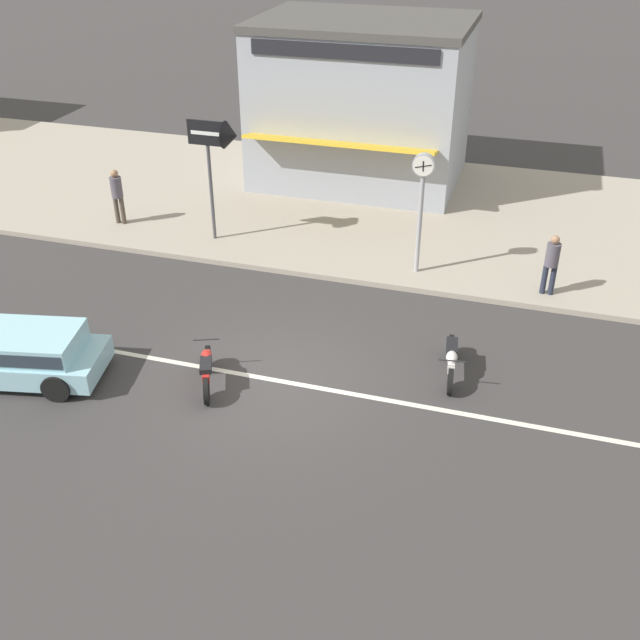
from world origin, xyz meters
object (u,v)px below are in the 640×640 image
object	(u,v)px
arrow_signboard	(225,141)
hatchback_pale_blue_1	(22,353)
street_clock	(422,187)
motorcycle_2	(207,368)
pedestrian_far_end	(552,261)
pedestrian_mid_kerb	(117,192)
shopfront_mid_block	(362,101)
motorcycle_1	(451,359)

from	to	relation	value
arrow_signboard	hatchback_pale_blue_1	bearing A→B (deg)	-103.07
hatchback_pale_blue_1	street_clock	xyz separation A→B (m)	(7.17, 6.99, 1.93)
motorcycle_2	street_clock	size ratio (longest dim) A/B	0.52
pedestrian_far_end	hatchback_pale_blue_1	bearing A→B (deg)	-147.53
pedestrian_mid_kerb	pedestrian_far_end	distance (m)	12.57
hatchback_pale_blue_1	pedestrian_far_end	size ratio (longest dim) A/B	2.49
motorcycle_2	arrow_signboard	size ratio (longest dim) A/B	0.48
street_clock	pedestrian_far_end	xyz separation A→B (m)	(3.38, -0.27, -1.44)
hatchback_pale_blue_1	motorcycle_2	size ratio (longest dim) A/B	2.39
arrow_signboard	shopfront_mid_block	distance (m)	6.61
pedestrian_far_end	arrow_signboard	bearing A→B (deg)	176.04
street_clock	shopfront_mid_block	size ratio (longest dim) A/B	0.48
arrow_signboard	street_clock	bearing A→B (deg)	-3.56
street_clock	pedestrian_far_end	world-z (taller)	street_clock
street_clock	arrow_signboard	world-z (taller)	arrow_signboard
arrow_signboard	pedestrian_mid_kerb	distance (m)	4.18
hatchback_pale_blue_1	arrow_signboard	distance (m)	7.93
street_clock	motorcycle_1	bearing A→B (deg)	-70.43
motorcycle_2	pedestrian_mid_kerb	xyz separation A→B (m)	(-5.85, 6.72, 0.71)
motorcycle_1	motorcycle_2	size ratio (longest dim) A/B	1.12
hatchback_pale_blue_1	shopfront_mid_block	size ratio (longest dim) A/B	0.59
motorcycle_1	street_clock	size ratio (longest dim) A/B	0.58
motorcycle_1	pedestrian_far_end	distance (m)	4.51
motorcycle_1	street_clock	distance (m)	5.05
street_clock	pedestrian_far_end	distance (m)	3.68
hatchback_pale_blue_1	pedestrian_mid_kerb	size ratio (longest dim) A/B	2.37
motorcycle_2	pedestrian_far_end	xyz separation A→B (m)	(6.69, 5.89, 0.66)
pedestrian_far_end	shopfront_mid_block	size ratio (longest dim) A/B	0.24
motorcycle_1	pedestrian_far_end	xyz separation A→B (m)	(1.84, 4.06, 0.66)
motorcycle_1	shopfront_mid_block	xyz separation A→B (m)	(-4.74, 10.87, 2.34)
pedestrian_mid_kerb	shopfront_mid_block	size ratio (longest dim) A/B	0.25
motorcycle_2	pedestrian_far_end	bearing A→B (deg)	41.35
motorcycle_2	pedestrian_mid_kerb	distance (m)	8.94
shopfront_mid_block	hatchback_pale_blue_1	bearing A→B (deg)	-106.38
motorcycle_2	shopfront_mid_block	xyz separation A→B (m)	(0.11, 12.69, 2.35)
street_clock	shopfront_mid_block	xyz separation A→B (m)	(-3.20, 6.54, 0.25)
arrow_signboard	motorcycle_1	bearing A→B (deg)	-33.68
shopfront_mid_block	motorcycle_2	bearing A→B (deg)	-90.49
pedestrian_mid_kerb	shopfront_mid_block	distance (m)	8.60
motorcycle_1	pedestrian_mid_kerb	size ratio (longest dim) A/B	1.12
motorcycle_1	arrow_signboard	world-z (taller)	arrow_signboard
arrow_signboard	pedestrian_mid_kerb	size ratio (longest dim) A/B	2.08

